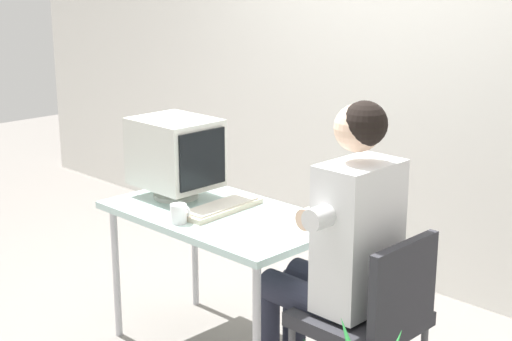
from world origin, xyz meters
TOP-DOWN VIEW (x-y plane):
  - wall_back at (0.30, 1.40)m, footprint 8.00×0.10m
  - desk at (0.00, 0.00)m, footprint 1.12×0.65m
  - crt_monitor at (-0.33, 0.01)m, footprint 0.41×0.33m
  - keyboard at (-0.02, 0.02)m, footprint 0.18×0.45m
  - office_chair at (0.87, 0.03)m, footprint 0.45×0.45m
  - person_seated at (0.68, 0.03)m, footprint 0.71×0.55m
  - desk_mug at (-0.02, -0.23)m, footprint 0.08×0.09m

SIDE VIEW (x-z plane):
  - office_chair at x=0.87m, z-range 0.07..0.90m
  - desk at x=0.00m, z-range 0.30..1.02m
  - person_seated at x=0.68m, z-range 0.05..1.40m
  - keyboard at x=-0.02m, z-range 0.72..0.76m
  - desk_mug at x=-0.02m, z-range 0.73..0.81m
  - crt_monitor at x=-0.33m, z-range 0.75..1.16m
  - wall_back at x=0.30m, z-range 0.00..3.00m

